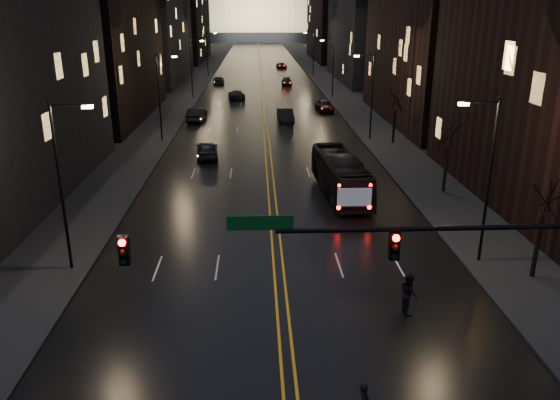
{
  "coord_description": "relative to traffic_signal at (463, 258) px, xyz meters",
  "views": [
    {
      "loc": [
        -1.08,
        -16.64,
        13.08
      ],
      "look_at": [
        0.12,
        10.75,
        3.54
      ],
      "focal_mm": 35.0,
      "sensor_mm": 36.0,
      "label": 1
    }
  ],
  "objects": [
    {
      "name": "tree_right_far",
      "position": [
        7.09,
        38.0,
        -0.58
      ],
      "size": [
        2.4,
        2.4,
        6.65
      ],
      "color": "black",
      "rests_on": "ground"
    },
    {
      "name": "streetlamp_left_mid",
      "position": [
        -16.72,
        40.0,
        -0.02
      ],
      "size": [
        2.13,
        0.25,
        9.0
      ],
      "color": "black",
      "rests_on": "ground"
    },
    {
      "name": "oncoming_car_a",
      "position": [
        -11.63,
        33.31,
        -4.29
      ],
      "size": [
        2.36,
        4.93,
        1.62
      ],
      "primitive_type": "imported",
      "rotation": [
        0.0,
        0.0,
        3.24
      ],
      "color": "black",
      "rests_on": "ground"
    },
    {
      "name": "ground",
      "position": [
        -5.91,
        0.0,
        -5.1
      ],
      "size": [
        900.0,
        900.0,
        0.0
      ],
      "primitive_type": "plane",
      "color": "black",
      "rests_on": "ground"
    },
    {
      "name": "sidewalk_right",
      "position": [
        8.09,
        130.0,
        -5.02
      ],
      "size": [
        8.0,
        320.0,
        0.16
      ],
      "primitive_type": "cube",
      "color": "black",
      "rests_on": "ground"
    },
    {
      "name": "streetlamp_left_dist",
      "position": [
        -16.72,
        100.0,
        -0.02
      ],
      "size": [
        2.13,
        0.25,
        9.0
      ],
      "color": "black",
      "rests_on": "ground"
    },
    {
      "name": "oncoming_car_b",
      "position": [
        -14.41,
        51.27,
        -4.27
      ],
      "size": [
        2.23,
        5.2,
        1.67
      ],
      "primitive_type": "imported",
      "rotation": [
        0.0,
        0.0,
        3.05
      ],
      "color": "black",
      "rests_on": "ground"
    },
    {
      "name": "building_right_dist",
      "position": [
        15.09,
        140.0,
        5.9
      ],
      "size": [
        12.0,
        40.0,
        22.0
      ],
      "primitive_type": "cube",
      "color": "black",
      "rests_on": "ground"
    },
    {
      "name": "receding_car_a",
      "position": [
        -3.41,
        50.07,
        -4.26
      ],
      "size": [
        2.01,
        5.16,
        1.68
      ],
      "primitive_type": "imported",
      "rotation": [
        0.0,
        0.0,
        0.05
      ],
      "color": "black",
      "rests_on": "ground"
    },
    {
      "name": "oncoming_car_c",
      "position": [
        -10.02,
        69.2,
        -4.4
      ],
      "size": [
        2.85,
        5.25,
        1.4
      ],
      "primitive_type": "imported",
      "rotation": [
        0.0,
        0.0,
        3.25
      ],
      "color": "black",
      "rests_on": "ground"
    },
    {
      "name": "streetlamp_right_dist",
      "position": [
        4.91,
        100.0,
        -0.02
      ],
      "size": [
        2.13,
        0.25,
        9.0
      ],
      "color": "black",
      "rests_on": "ground"
    },
    {
      "name": "tree_right_mid",
      "position": [
        7.09,
        22.0,
        -0.58
      ],
      "size": [
        2.4,
        2.4,
        6.65
      ],
      "color": "black",
      "rests_on": "ground"
    },
    {
      "name": "traffic_signal",
      "position": [
        0.0,
        0.0,
        0.0
      ],
      "size": [
        17.29,
        0.45,
        7.0
      ],
      "color": "black",
      "rests_on": "ground"
    },
    {
      "name": "streetlamp_left_far",
      "position": [
        -16.72,
        70.0,
        -0.02
      ],
      "size": [
        2.13,
        0.25,
        9.0
      ],
      "color": "black",
      "rests_on": "ground"
    },
    {
      "name": "tree_right_near",
      "position": [
        7.09,
        8.0,
        -0.58
      ],
      "size": [
        2.4,
        2.4,
        6.65
      ],
      "color": "black",
      "rests_on": "ground"
    },
    {
      "name": "streetlamp_right_near",
      "position": [
        4.91,
        10.0,
        -0.02
      ],
      "size": [
        2.13,
        0.25,
        9.0
      ],
      "color": "black",
      "rests_on": "ground"
    },
    {
      "name": "streetlamp_right_mid",
      "position": [
        4.91,
        40.0,
        -0.02
      ],
      "size": [
        2.13,
        0.25,
        9.0
      ],
      "color": "black",
      "rests_on": "ground"
    },
    {
      "name": "streetlamp_right_far",
      "position": [
        4.91,
        70.0,
        -0.02
      ],
      "size": [
        2.13,
        0.25,
        9.0
      ],
      "color": "black",
      "rests_on": "ground"
    },
    {
      "name": "streetlamp_left_near",
      "position": [
        -16.72,
        10.0,
        -0.02
      ],
      "size": [
        2.13,
        0.25,
        9.0
      ],
      "color": "black",
      "rests_on": "ground"
    },
    {
      "name": "receding_car_b",
      "position": [
        2.34,
        57.41,
        -4.29
      ],
      "size": [
        2.44,
        4.95,
        1.62
      ],
      "primitive_type": "imported",
      "rotation": [
        0.0,
        0.0,
        0.11
      ],
      "color": "black",
      "rests_on": "ground"
    },
    {
      "name": "road",
      "position": [
        -5.91,
        130.0,
        -5.09
      ],
      "size": [
        20.0,
        320.0,
        0.02
      ],
      "primitive_type": "cube",
      "color": "black",
      "rests_on": "ground"
    },
    {
      "name": "building_left_dist",
      "position": [
        -26.91,
        140.0,
        6.9
      ],
      "size": [
        12.0,
        40.0,
        24.0
      ],
      "primitive_type": "cube",
      "color": "black",
      "rests_on": "ground"
    },
    {
      "name": "building_right_mid",
      "position": [
        15.09,
        92.0,
        7.9
      ],
      "size": [
        12.0,
        34.0,
        26.0
      ],
      "primitive_type": "cube",
      "color": "black",
      "rests_on": "ground"
    },
    {
      "name": "bus",
      "position": [
        -0.79,
        22.08,
        -3.61
      ],
      "size": [
        3.3,
        10.89,
        2.99
      ],
      "primitive_type": "imported",
      "rotation": [
        0.0,
        0.0,
        0.07
      ],
      "color": "black",
      "rests_on": "ground"
    },
    {
      "name": "sidewalk_left",
      "position": [
        -19.91,
        130.0,
        -5.02
      ],
      "size": [
        8.0,
        320.0,
        0.16
      ],
      "primitive_type": "cube",
      "color": "black",
      "rests_on": "ground"
    },
    {
      "name": "pedestrian_b",
      "position": [
        -0.18,
        5.0,
        -4.13
      ],
      "size": [
        0.52,
        0.95,
        1.94
      ],
      "primitive_type": "imported",
      "rotation": [
        0.0,
        0.0,
        1.57
      ],
      "color": "black",
      "rests_on": "ground"
    },
    {
      "name": "receding_car_d",
      "position": [
        -0.78,
        116.92,
        -4.45
      ],
      "size": [
        2.59,
        4.86,
        1.3
      ],
      "primitive_type": "imported",
      "rotation": [
        0.0,
        0.0,
        0.09
      ],
      "color": "black",
      "rests_on": "ground"
    },
    {
      "name": "building_left_far",
      "position": [
        -26.91,
        92.0,
        4.9
      ],
      "size": [
        12.0,
        34.0,
        20.0
      ],
      "primitive_type": "cube",
      "color": "black",
      "rests_on": "ground"
    },
    {
      "name": "building_left_mid",
      "position": [
        -26.91,
        54.0,
        8.9
      ],
      "size": [
        12.0,
        30.0,
        28.0
      ],
      "primitive_type": "cube",
      "color": "black",
      "rests_on": "ground"
    },
    {
      "name": "oncoming_car_d",
      "position": [
        -13.94,
        87.14,
        -4.37
      ],
      "size": [
        2.43,
        5.19,
        1.47
      ],
      "primitive_type": "imported",
      "rotation": [
        0.0,
        0.0,
        3.22
      ],
      "color": "black",
      "rests_on": "ground"
    },
    {
      "name": "center_line",
      "position": [
        -5.91,
        130.0,
        -5.08
      ],
      "size": [
        0.62,
        320.0,
        0.01
      ],
      "primitive_type": "cube",
      "color": "orange",
      "rests_on": "road"
    },
    {
      "name": "capitol",
      "position": [
        -5.91,
        250.0,
        12.05
      ],
      "size": [
        90.0,
        50.0,
        58.5
      ],
      "color": "black",
      "rests_on": "ground"
    },
    {
      "name": "receding_car_c",
      "position": [
        -1.29,
        85.14,
        -4.42
      ],
      "size": [
        2.05,
        4.77,
        1.37
      ],
      "primitive_type": "imported",
      "rotation": [
        0.0,
        0.0,
        -0.03
      ],
      "color": "black",
      "rests_on": "ground"
    }
  ]
}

